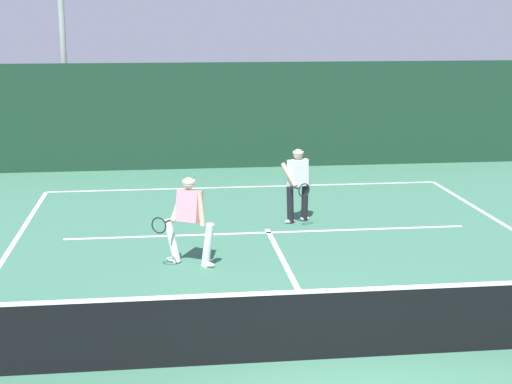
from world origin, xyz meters
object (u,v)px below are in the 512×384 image
at_px(player_far, 298,182).
at_px(light_pole, 62,25).
at_px(player_near, 189,217).
at_px(tennis_ball, 169,317).

height_order(player_far, light_pole, light_pole).
xyz_separation_m(player_near, light_pole, (-3.21, 10.08, 3.24)).
height_order(player_far, tennis_ball, player_far).
xyz_separation_m(player_near, player_far, (2.45, 2.72, 0.00)).
relative_size(player_near, player_far, 1.00).
relative_size(player_near, light_pole, 0.24).
bearing_deg(player_near, player_far, -101.84).
distance_m(tennis_ball, light_pole, 13.57).
height_order(player_near, player_far, player_far).
height_order(tennis_ball, light_pole, light_pole).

